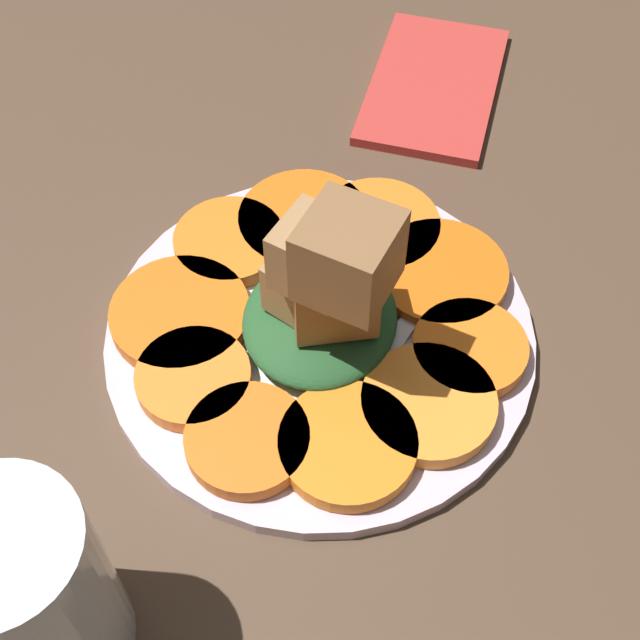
{
  "coord_description": "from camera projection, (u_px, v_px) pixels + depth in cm",
  "views": [
    {
      "loc": [
        -30.69,
        -8.32,
        47.26
      ],
      "look_at": [
        0.0,
        0.0,
        4.1
      ],
      "focal_mm": 50.0,
      "sensor_mm": 36.0,
      "label": 1
    }
  ],
  "objects": [
    {
      "name": "table_slab",
      "position": [
        320.0,
        349.0,
        0.56
      ],
      "size": [
        120.0,
        120.0,
        2.0
      ],
      "primitive_type": "cube",
      "color": "#4C3828",
      "rests_on": "ground"
    },
    {
      "name": "plate",
      "position": [
        320.0,
        335.0,
        0.55
      ],
      "size": [
        26.31,
        26.31,
        1.05
      ],
      "color": "silver",
      "rests_on": "table_slab"
    },
    {
      "name": "carrot_slice_0",
      "position": [
        470.0,
        349.0,
        0.53
      ],
      "size": [
        6.88,
        6.88,
        1.1
      ],
      "primitive_type": "cylinder",
      "color": "orange",
      "rests_on": "plate"
    },
    {
      "name": "carrot_slice_1",
      "position": [
        440.0,
        274.0,
        0.56
      ],
      "size": [
        8.54,
        8.54,
        1.1
      ],
      "primitive_type": "cylinder",
      "color": "#D55F13",
      "rests_on": "plate"
    },
    {
      "name": "carrot_slice_2",
      "position": [
        379.0,
        227.0,
        0.59
      ],
      "size": [
        8.09,
        8.09,
        1.1
      ],
      "primitive_type": "cylinder",
      "color": "orange",
      "rests_on": "plate"
    },
    {
      "name": "carrot_slice_3",
      "position": [
        304.0,
        221.0,
        0.59
      ],
      "size": [
        8.71,
        8.71,
        1.1
      ],
      "primitive_type": "cylinder",
      "color": "orange",
      "rests_on": "plate"
    },
    {
      "name": "carrot_slice_4",
      "position": [
        229.0,
        242.0,
        0.58
      ],
      "size": [
        7.24,
        7.24,
        1.1
      ],
      "primitive_type": "cylinder",
      "color": "orange",
      "rests_on": "plate"
    },
    {
      "name": "carrot_slice_5",
      "position": [
        180.0,
        314.0,
        0.54
      ],
      "size": [
        8.6,
        8.6,
        1.1
      ],
      "primitive_type": "cylinder",
      "color": "orange",
      "rests_on": "plate"
    },
    {
      "name": "carrot_slice_6",
      "position": [
        193.0,
        378.0,
        0.52
      ],
      "size": [
        6.75,
        6.75,
        1.1
      ],
      "primitive_type": "cylinder",
      "color": "orange",
      "rests_on": "plate"
    },
    {
      "name": "carrot_slice_7",
      "position": [
        247.0,
        440.0,
        0.49
      ],
      "size": [
        7.0,
        7.0,
        1.1
      ],
      "primitive_type": "cylinder",
      "color": "orange",
      "rests_on": "plate"
    },
    {
      "name": "carrot_slice_8",
      "position": [
        348.0,
        445.0,
        0.49
      ],
      "size": [
        7.76,
        7.76,
        1.1
      ],
      "primitive_type": "cylinder",
      "color": "orange",
      "rests_on": "plate"
    },
    {
      "name": "carrot_slice_9",
      "position": [
        428.0,
        404.0,
        0.51
      ],
      "size": [
        7.78,
        7.78,
        1.1
      ],
      "primitive_type": "cylinder",
      "color": "orange",
      "rests_on": "plate"
    },
    {
      "name": "center_pile",
      "position": [
        326.0,
        290.0,
        0.51
      ],
      "size": [
        10.31,
        9.32,
        11.62
      ],
      "color": "#235128",
      "rests_on": "plate"
    },
    {
      "name": "fork",
      "position": [
        391.0,
        348.0,
        0.53
      ],
      "size": [
        18.96,
        7.41,
        0.4
      ],
      "rotation": [
        0.0,
        0.0,
        -0.3
      ],
      "color": "silver",
      "rests_on": "plate"
    },
    {
      "name": "water_glass",
      "position": [
        31.0,
        595.0,
        0.4
      ],
      "size": [
        7.4,
        7.4,
        12.07
      ],
      "color": "silver",
      "rests_on": "table_slab"
    },
    {
      "name": "napkin",
      "position": [
        434.0,
        85.0,
        0.69
      ],
      "size": [
        15.82,
        9.49,
        0.8
      ],
      "color": "#B2332D",
      "rests_on": "table_slab"
    }
  ]
}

